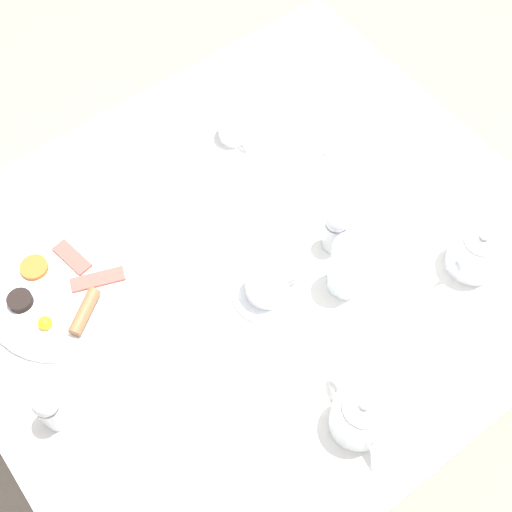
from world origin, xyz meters
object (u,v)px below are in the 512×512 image
Objects in this scene: teapot_far at (477,251)px; teapot_near at (360,415)px; breakfast_plate at (60,293)px; creamer_jug at (234,129)px; knife_by_plate at (214,412)px; spoon_for_tea at (114,510)px; pepper_grinder at (336,229)px; water_glass_tall at (349,267)px; napkin_folded at (327,127)px; salt_grinder at (50,409)px; teacup_with_saucer_left at (267,286)px; fork_by_plate at (304,50)px.

teapot_near is at bearing 17.66° from teapot_far.
creamer_jug reaches higher than breakfast_plate.
knife_by_plate is at bearing -3.51° from teapot_far.
teapot_near reaches higher than spoon_for_tea.
creamer_jug is 0.76× the size of pepper_grinder.
water_glass_tall is 0.42m from creamer_jug.
napkin_folded is (-0.42, -0.01, -0.04)m from teapot_far.
salt_grinder reaches higher than spoon_for_tea.
pepper_grinder and salt_grinder have the same top height.
teacup_with_saucer_left is 0.61× the size of knife_by_plate.
spoon_for_tea is (0.09, -0.57, -0.07)m from water_glass_tall.
teapot_far is at bearing 84.07° from knife_by_plate.
fork_by_plate is at bearing 159.62° from teapot_near.
fork_by_plate is (-0.44, 0.29, -0.06)m from pepper_grinder.
teapot_far is 0.83× the size of knife_by_plate.
teapot_near is 0.65m from napkin_folded.
water_glass_tall reaches higher than fork_by_plate.
fork_by_plate is at bearing 147.24° from pepper_grinder.
napkin_folded is at bearing 117.16° from spoon_for_tea.
knife_by_plate is at bearing -56.88° from napkin_folded.
water_glass_tall reaches higher than salt_grinder.
teapot_far is 1.00× the size of napkin_folded.
breakfast_plate is 0.80m from fork_by_plate.
salt_grinder is 0.81m from napkin_folded.
teapot_near reaches higher than teacup_with_saucer_left.
creamer_jug is at bearing 174.30° from water_glass_tall.
pepper_grinder reaches higher than fork_by_plate.
salt_grinder is (-0.10, -0.57, -0.01)m from water_glass_tall.
breakfast_plate is 1.28× the size of knife_by_plate.
teacup_with_saucer_left is 0.38m from creamer_jug.
teacup_with_saucer_left is at bearing 110.57° from spoon_for_tea.
teacup_with_saucer_left is 0.97× the size of water_glass_tall.
teapot_near is 0.66m from creamer_jug.
teacup_with_saucer_left is (-0.19, -0.36, -0.02)m from teapot_far.
spoon_for_tea is at bearing -80.74° from knife_by_plate.
salt_grinder is 0.99m from fork_by_plate.
napkin_folded is 0.83× the size of knife_by_plate.
fork_by_plate and spoon_for_tea have the same top height.
teapot_near reaches higher than napkin_folded.
creamer_jug is (-0.53, -0.18, -0.02)m from teapot_far.
pepper_grinder is at bearing -0.63° from creamer_jug.
water_glass_tall is 1.07× the size of fork_by_plate.
creamer_jug is at bearing 129.71° from spoon_for_tea.
spoon_for_tea is at bearing -17.35° from breakfast_plate.
spoon_for_tea is at bearing -74.29° from pepper_grinder.
teacup_with_saucer_left is at bearing 120.84° from knife_by_plate.
breakfast_plate is 2.05× the size of water_glass_tall.
pepper_grinder is at bearing 159.21° from teapot_near.
teacup_with_saucer_left reaches higher than breakfast_plate.
pepper_grinder is at bearing 105.71° from spoon_for_tea.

